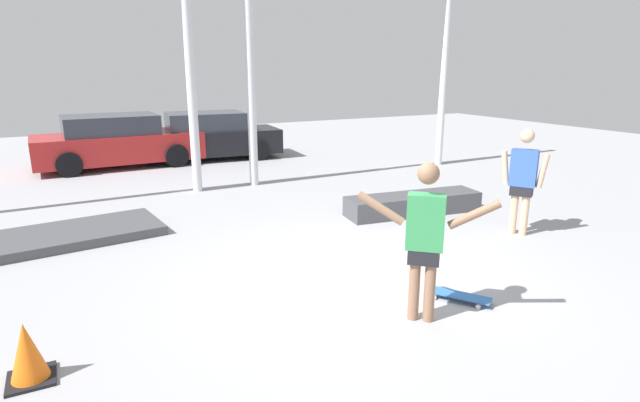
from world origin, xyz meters
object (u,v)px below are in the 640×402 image
grind_box (413,204)px  parked_car_red (117,142)px  skateboarder (425,234)px  skateboard (458,295)px  parked_car_black (210,137)px  bystander (523,177)px  traffic_cone (27,353)px  manual_pad (65,236)px

grind_box → parked_car_red: bearing=120.5°
skateboarder → skateboard: skateboarder is taller
skateboard → parked_car_black: 10.72m
grind_box → parked_car_red: (-4.42, 7.51, 0.50)m
bystander → traffic_cone: bearing=64.4°
skateboarder → grind_box: skateboarder is taller
grind_box → bystander: bystander is taller
skateboard → manual_pad: manual_pad is taller
traffic_cone → parked_car_red: bearing=79.9°
grind_box → parked_car_black: size_ratio=0.64×
skateboard → parked_car_red: bearing=160.0°
traffic_cone → bystander: bearing=7.2°
skateboarder → grind_box: size_ratio=0.67×
skateboard → skateboarder: bearing=-110.6°
traffic_cone → skateboard: bearing=-6.9°
skateboarder → bystander: size_ratio=1.01×
manual_pad → parked_car_black: bearing=56.6°
skateboard → parked_car_red: parked_car_red is taller
parked_car_red → traffic_cone: (-1.82, -10.17, -0.42)m
traffic_cone → parked_car_black: bearing=66.5°
bystander → traffic_cone: bystander is taller
parked_car_red → bystander: (5.21, -9.29, 0.28)m
grind_box → manual_pad: size_ratio=0.90×
bystander → grind_box: bearing=-8.7°
skateboarder → bystander: 3.63m
skateboarder → parked_car_red: bearing=141.8°
skateboard → parked_car_black: size_ratio=0.18×
skateboard → parked_car_red: size_ratio=0.17×
grind_box → manual_pad: bearing=167.3°
manual_pad → bystander: bearing=-24.9°
parked_car_black → bystander: size_ratio=2.34×
skateboard → parked_car_red: (-2.64, 10.71, 0.63)m
skateboard → traffic_cone: size_ratio=1.34×
skateboarder → parked_car_black: (0.66, 10.87, -0.32)m
skateboarder → manual_pad: (-3.42, 4.69, -0.91)m
skateboard → bystander: 3.08m
grind_box → traffic_cone: 6.78m
bystander → parked_car_red: bearing=-3.5°
grind_box → parked_car_black: bearing=103.6°
parked_car_black → traffic_cone: bearing=-108.8°
bystander → parked_car_black: bearing=-17.1°
parked_car_red → traffic_cone: parked_car_red is taller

